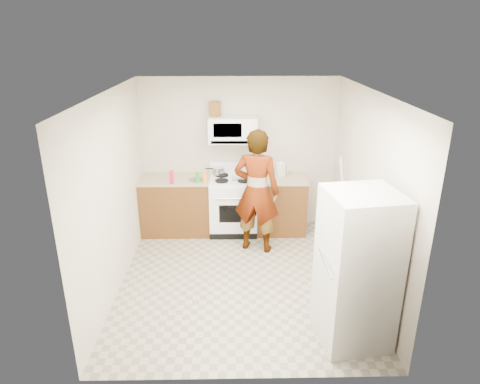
{
  "coord_description": "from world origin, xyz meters",
  "views": [
    {
      "loc": [
        -0.11,
        -5.04,
        3.17
      ],
      "look_at": [
        -0.0,
        0.55,
        1.05
      ],
      "focal_mm": 32.0,
      "sensor_mm": 36.0,
      "label": 1
    }
  ],
  "objects_px": {
    "microwave": "(233,130)",
    "fridge": "(357,269)",
    "person": "(257,192)",
    "kettle": "(281,169)",
    "gas_range": "(233,204)",
    "saucepan": "(218,171)"
  },
  "relations": [
    {
      "from": "gas_range",
      "to": "microwave",
      "type": "distance_m",
      "value": 1.22
    },
    {
      "from": "gas_range",
      "to": "saucepan",
      "type": "bearing_deg",
      "value": 143.75
    },
    {
      "from": "kettle",
      "to": "saucepan",
      "type": "bearing_deg",
      "value": 171.68
    },
    {
      "from": "kettle",
      "to": "saucepan",
      "type": "distance_m",
      "value": 1.03
    },
    {
      "from": "microwave",
      "to": "kettle",
      "type": "bearing_deg",
      "value": 2.02
    },
    {
      "from": "microwave",
      "to": "fridge",
      "type": "distance_m",
      "value": 3.21
    },
    {
      "from": "microwave",
      "to": "saucepan",
      "type": "relative_size",
      "value": 3.91
    },
    {
      "from": "fridge",
      "to": "saucepan",
      "type": "height_order",
      "value": "fridge"
    },
    {
      "from": "kettle",
      "to": "saucepan",
      "type": "relative_size",
      "value": 1.03
    },
    {
      "from": "person",
      "to": "kettle",
      "type": "bearing_deg",
      "value": -102.24
    },
    {
      "from": "saucepan",
      "to": "fridge",
      "type": "bearing_deg",
      "value": -62.15
    },
    {
      "from": "fridge",
      "to": "gas_range",
      "type": "bearing_deg",
      "value": 106.63
    },
    {
      "from": "person",
      "to": "fridge",
      "type": "bearing_deg",
      "value": 131.28
    },
    {
      "from": "person",
      "to": "kettle",
      "type": "xyz_separation_m",
      "value": [
        0.44,
        0.79,
        0.09
      ]
    },
    {
      "from": "person",
      "to": "kettle",
      "type": "relative_size",
      "value": 9.43
    },
    {
      "from": "microwave",
      "to": "person",
      "type": "bearing_deg",
      "value": -65.57
    },
    {
      "from": "person",
      "to": "fridge",
      "type": "xyz_separation_m",
      "value": [
        0.93,
        -2.05,
        -0.09
      ]
    },
    {
      "from": "kettle",
      "to": "person",
      "type": "bearing_deg",
      "value": -126.43
    },
    {
      "from": "microwave",
      "to": "fridge",
      "type": "relative_size",
      "value": 0.45
    },
    {
      "from": "kettle",
      "to": "gas_range",
      "type": "bearing_deg",
      "value": -176.04
    },
    {
      "from": "gas_range",
      "to": "kettle",
      "type": "bearing_deg",
      "value": 11.17
    },
    {
      "from": "fridge",
      "to": "microwave",
      "type": "bearing_deg",
      "value": 105.62
    }
  ]
}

